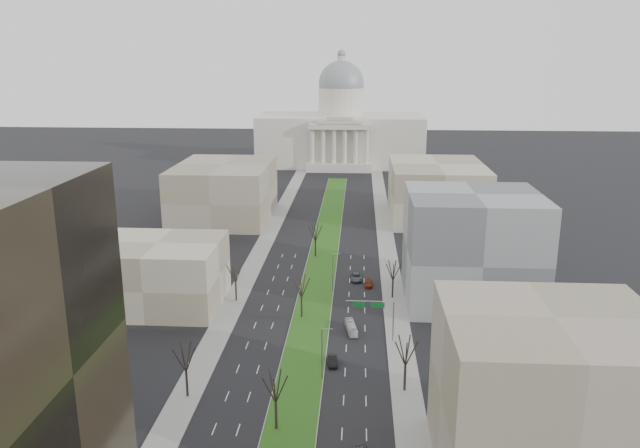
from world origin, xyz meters
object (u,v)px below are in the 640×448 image
at_px(car_red, 368,283).
at_px(box_van, 351,327).
at_px(car_black, 332,360).
at_px(car_grey_far, 356,277).

xyz_separation_m(car_red, box_van, (-3.66, -25.31, 0.28)).
distance_m(car_black, car_grey_far, 42.77).
bearing_deg(car_grey_far, car_black, -98.59).
bearing_deg(box_van, car_grey_far, 78.76).
xyz_separation_m(car_grey_far, box_van, (-0.75, -29.19, 0.14)).
xyz_separation_m(car_black, car_grey_far, (3.86, 42.59, 0.04)).
bearing_deg(car_grey_far, car_red, -56.55).
height_order(car_black, box_van, box_van).
relative_size(car_black, car_grey_far, 0.80).
height_order(car_red, car_grey_far, car_grey_far).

